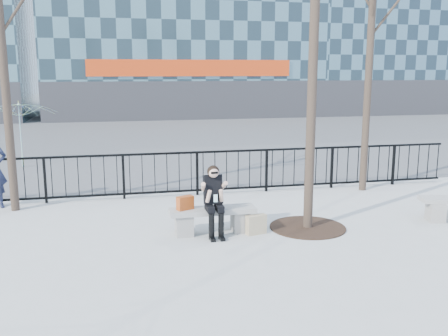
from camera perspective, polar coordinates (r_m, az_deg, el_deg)
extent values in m
plane|color=#A3A49E|center=(9.67, -1.31, -7.41)|extent=(120.00, 120.00, 0.00)
cube|color=#474747|center=(24.26, -8.16, 3.75)|extent=(60.00, 23.00, 0.01)
cube|color=black|center=(12.29, -4.03, 1.77)|extent=(14.00, 0.05, 0.05)
cube|color=black|center=(12.48, -3.97, -2.59)|extent=(14.00, 0.05, 0.05)
cube|color=#2D2D30|center=(31.38, -3.69, 7.69)|extent=(18.00, 0.08, 2.40)
cube|color=#AC2E0B|center=(31.26, -3.72, 11.34)|extent=(12.60, 0.12, 1.00)
cube|color=#2D2D30|center=(37.88, 22.88, 7.43)|extent=(16.00, 0.08, 2.40)
cylinder|color=black|center=(9.64, 10.25, 14.98)|extent=(0.18, 0.18, 7.50)
cylinder|color=black|center=(11.72, -23.92, 11.06)|extent=(0.18, 0.18, 6.50)
cylinder|color=black|center=(13.18, 16.33, 12.55)|extent=(0.18, 0.18, 7.00)
cylinder|color=black|center=(10.10, 9.52, -6.68)|extent=(1.50, 1.50, 0.02)
cube|color=slate|center=(9.52, -4.58, -6.47)|extent=(0.32, 0.38, 0.40)
cube|color=slate|center=(9.72, 1.89, -6.07)|extent=(0.32, 0.38, 0.40)
cube|color=gray|center=(9.54, -1.32, -4.87)|extent=(1.65, 0.46, 0.09)
cube|color=slate|center=(11.23, 23.03, -4.64)|extent=(0.31, 0.37, 0.38)
cube|color=#A13F13|center=(9.43, -4.47, -4.00)|extent=(0.35, 0.26, 0.26)
cube|color=#C7BB8D|center=(9.57, 3.70, -6.46)|extent=(0.42, 0.24, 0.37)
imported|color=gold|center=(17.13, -22.22, 3.58)|extent=(2.54, 2.58, 2.14)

